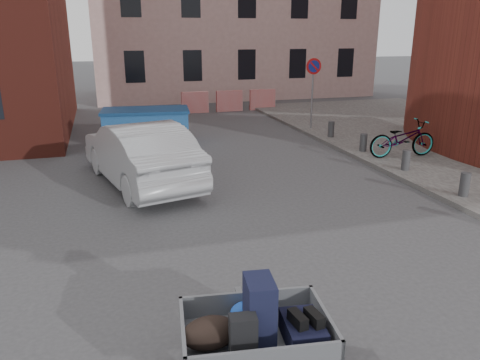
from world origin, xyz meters
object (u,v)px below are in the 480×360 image
object	(u,v)px
silver_car	(140,153)
bicycle	(402,139)
dumpster	(146,127)
trailer	(255,331)

from	to	relation	value
silver_car	bicycle	bearing A→B (deg)	166.77
dumpster	silver_car	distance (m)	4.47
silver_car	dumpster	bearing A→B (deg)	-111.26
dumpster	bicycle	world-z (taller)	bicycle
trailer	bicycle	distance (m)	10.42
trailer	silver_car	world-z (taller)	silver_car
trailer	silver_car	bearing A→B (deg)	101.51
silver_car	bicycle	distance (m)	7.69
dumpster	silver_car	size ratio (longest dim) A/B	0.63
bicycle	trailer	bearing A→B (deg)	140.59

